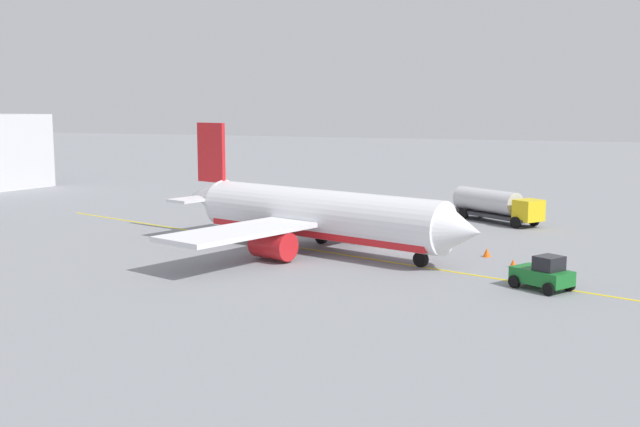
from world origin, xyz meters
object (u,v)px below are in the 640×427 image
Objects in this scene: airplane at (316,216)px; pushback_tug at (543,274)px; safety_cone_nose at (487,252)px; fuel_tanker at (495,205)px; safety_cone_wingtip at (513,263)px; refueling_worker at (423,219)px.

airplane reaches higher than pushback_tug.
pushback_tug is at bearing -61.17° from safety_cone_nose.
safety_cone_wingtip is at bearing -77.25° from fuel_tanker.
pushback_tug is 2.41× the size of refueling_worker.
airplane is 15.69m from safety_cone_wingtip.
safety_cone_wingtip is (10.42, -14.91, -0.52)m from refueling_worker.
airplane is 13.51m from safety_cone_nose.
airplane is 19.44m from pushback_tug.
safety_cone_nose is at bearing 10.61° from airplane.
airplane is 23.04m from fuel_tanker.
safety_cone_nose is (13.06, 2.45, -2.42)m from airplane.
safety_cone_nose is 4.02m from safety_cone_wingtip.
safety_cone_wingtip is (-2.66, 6.01, -0.70)m from pushback_tug.
refueling_worker is 14.19m from safety_cone_nose.
airplane reaches higher than refueling_worker.
fuel_tanker is 6.02× the size of refueling_worker.
refueling_worker is 2.81× the size of safety_cone_wingtip.
refueling_worker is (-5.64, -6.23, -0.91)m from fuel_tanker.
airplane is at bearing 177.18° from safety_cone_wingtip.
airplane reaches higher than safety_cone_nose.
fuel_tanker is 21.72m from safety_cone_wingtip.
pushback_tug reaches higher than safety_cone_nose.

